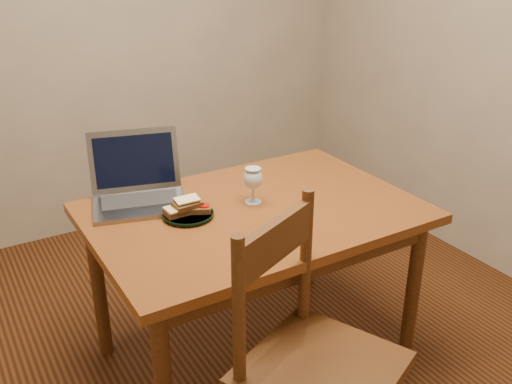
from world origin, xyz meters
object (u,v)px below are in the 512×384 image
plate (188,215)px  table (254,227)px  chair (314,352)px  laptop (138,183)px  milk_glass (253,185)px

plate → table: bearing=-14.7°
chair → laptop: size_ratio=1.36×
milk_glass → laptop: laptop is taller
table → milk_glass: 0.17m
chair → plate: 0.75m
table → milk_glass: size_ratio=8.37×
table → milk_glass: (0.03, 0.05, 0.16)m
chair → laptop: bearing=77.7°
plate → milk_glass: size_ratio=1.30×
table → chair: 0.68m
table → plate: (-0.26, 0.07, 0.09)m
chair → laptop: laptop is taller
laptop → chair: bearing=-63.0°
table → laptop: laptop is taller
table → chair: chair is taller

